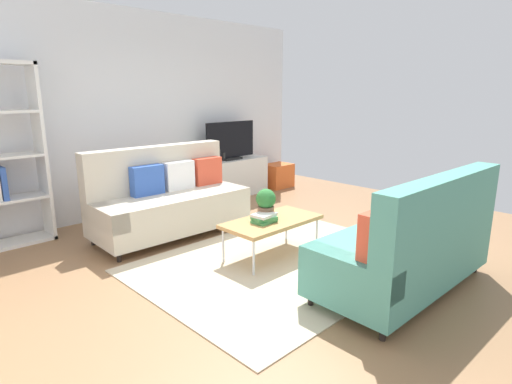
% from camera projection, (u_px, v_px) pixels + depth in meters
% --- Properties ---
extents(ground_plane, '(7.68, 7.68, 0.00)m').
position_uv_depth(ground_plane, '(269.00, 261.00, 4.44)').
color(ground_plane, '#936B47').
extents(wall_far, '(6.40, 0.12, 2.90)m').
position_uv_depth(wall_far, '(131.00, 114.00, 6.05)').
color(wall_far, silver).
rests_on(wall_far, ground_plane).
extents(area_rug, '(2.90, 2.20, 0.01)m').
position_uv_depth(area_rug, '(282.00, 262.00, 4.42)').
color(area_rug, beige).
rests_on(area_rug, ground_plane).
extents(couch_beige, '(1.92, 0.89, 1.10)m').
position_uv_depth(couch_beige, '(169.00, 199.00, 5.21)').
color(couch_beige, beige).
rests_on(couch_beige, ground_plane).
extents(couch_green, '(1.92, 0.89, 1.10)m').
position_uv_depth(couch_green, '(410.00, 245.00, 3.70)').
color(couch_green, teal).
rests_on(couch_green, ground_plane).
extents(coffee_table, '(1.10, 0.56, 0.42)m').
position_uv_depth(coffee_table, '(272.00, 222.00, 4.50)').
color(coffee_table, '#B7844C').
rests_on(coffee_table, ground_plane).
extents(tv_console, '(1.40, 0.44, 0.64)m').
position_uv_depth(tv_console, '(230.00, 178.00, 7.16)').
color(tv_console, silver).
rests_on(tv_console, ground_plane).
extents(tv, '(1.00, 0.20, 0.64)m').
position_uv_depth(tv, '(231.00, 141.00, 7.00)').
color(tv, black).
rests_on(tv, tv_console).
extents(storage_trunk, '(0.52, 0.40, 0.44)m').
position_uv_depth(storage_trunk, '(278.00, 176.00, 7.86)').
color(storage_trunk, orange).
rests_on(storage_trunk, ground_plane).
extents(potted_plant, '(0.22, 0.22, 0.33)m').
position_uv_depth(potted_plant, '(266.00, 203.00, 4.49)').
color(potted_plant, brown).
rests_on(potted_plant, coffee_table).
extents(table_book_0, '(0.25, 0.19, 0.03)m').
position_uv_depth(table_book_0, '(264.00, 221.00, 4.40)').
color(table_book_0, '#3F8C4C').
rests_on(table_book_0, coffee_table).
extents(table_book_1, '(0.28, 0.23, 0.04)m').
position_uv_depth(table_book_1, '(264.00, 218.00, 4.39)').
color(table_book_1, '#3F8C4C').
rests_on(table_book_1, table_book_0).
extents(table_book_2, '(0.26, 0.20, 0.03)m').
position_uv_depth(table_book_2, '(264.00, 215.00, 4.38)').
color(table_book_2, silver).
rests_on(table_book_2, table_book_1).
extents(vase_0, '(0.10, 0.10, 0.13)m').
position_uv_depth(vase_0, '(201.00, 159.00, 6.71)').
color(vase_0, '#33B29E').
rests_on(vase_0, tv_console).
extents(vase_1, '(0.09, 0.09, 0.19)m').
position_uv_depth(vase_1, '(208.00, 156.00, 6.81)').
color(vase_1, '#33B29E').
rests_on(vase_1, tv_console).
extents(bottle_0, '(0.05, 0.05, 0.20)m').
position_uv_depth(bottle_0, '(219.00, 156.00, 6.85)').
color(bottle_0, '#262626').
rests_on(bottle_0, tv_console).
extents(bottle_1, '(0.05, 0.05, 0.14)m').
position_uv_depth(bottle_1, '(224.00, 157.00, 6.92)').
color(bottle_1, '#262626').
rests_on(bottle_1, tv_console).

